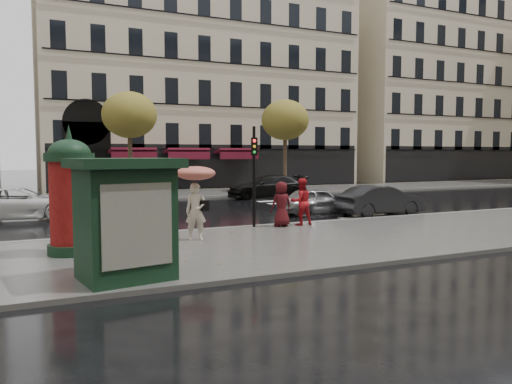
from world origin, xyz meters
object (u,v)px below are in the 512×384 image
car_black (267,187)px  morris_column (70,192)px  traffic_light (254,166)px  newsstand (125,217)px  woman_umbrella (196,190)px  car_silver (318,201)px  man_burgundy (281,204)px  car_darkgrey (380,201)px  woman_red (301,202)px  car_white (19,204)px

car_black → morris_column: bearing=-35.7°
traffic_light → newsstand: size_ratio=1.42×
woman_umbrella → car_silver: woman_umbrella is taller
man_burgundy → car_darkgrey: size_ratio=0.40×
woman_umbrella → traffic_light: traffic_light is taller
woman_red → car_white: (-9.58, 6.84, -0.29)m
traffic_light → woman_red: bearing=-10.0°
man_burgundy → woman_umbrella: bearing=20.2°
car_white → morris_column: bearing=-165.8°
car_silver → car_darkgrey: bearing=-118.8°
woman_red → car_silver: (2.81, 3.33, -0.37)m
morris_column → car_silver: size_ratio=0.94×
man_burgundy → car_silver: bearing=-138.3°
woman_umbrella → car_black: 16.06m
woman_umbrella → man_burgundy: (3.74, 1.43, -0.73)m
car_black → newsstand: bearing=-27.9°
woman_umbrella → car_darkgrey: 10.31m
woman_umbrella → man_burgundy: 4.07m
woman_umbrella → car_darkgrey: (9.74, 3.23, -1.00)m
car_darkgrey → car_silver: bearing=55.0°
car_silver → traffic_light: bearing=127.4°
newsstand → car_white: (-2.13, 12.24, -0.74)m
woman_red → morris_column: morris_column is taller
traffic_light → car_darkgrey: (6.96, 1.48, -1.65)m
man_burgundy → traffic_light: bearing=-19.0°
woman_umbrella → woman_red: 4.84m
man_burgundy → morris_column: bearing=14.8°
newsstand → car_black: 20.95m
newsstand → car_silver: newsstand is taller
morris_column → car_silver: 12.37m
car_white → car_black: size_ratio=1.02×
morris_column → car_black: size_ratio=0.69×
woman_red → car_silver: woman_red is taller
woman_umbrella → morris_column: (-3.69, -0.64, 0.09)m
man_burgundy → car_black: bearing=-114.6°
car_darkgrey → car_white: car_white is taller
car_silver → car_white: car_white is taller
car_silver → car_darkgrey: car_darkgrey is taller
car_black → man_burgundy: bearing=-17.2°
car_silver → car_darkgrey: 2.81m
morris_column → car_silver: morris_column is taller
newsstand → car_black: newsstand is taller
man_burgundy → car_darkgrey: 6.27m
woman_umbrella → car_black: woman_umbrella is taller
man_burgundy → traffic_light: 1.72m
car_white → car_darkgrey: bearing=-103.1°
newsstand → car_white: newsstand is taller
man_burgundy → car_silver: size_ratio=0.45×
morris_column → car_white: 9.07m
woman_red → woman_umbrella: bearing=21.2°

